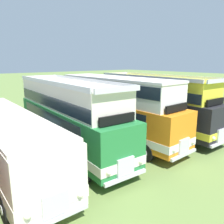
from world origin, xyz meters
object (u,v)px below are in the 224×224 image
bus_fourth_in_row (69,115)px  bus_fifth_in_row (117,106)px  bus_sixth_in_row (154,102)px  bus_third_in_row (6,137)px

bus_fourth_in_row → bus_fifth_in_row: size_ratio=1.00×
bus_fourth_in_row → bus_sixth_in_row: same height
bus_fourth_in_row → bus_third_in_row: bearing=-177.0°
bus_third_in_row → bus_sixth_in_row: size_ratio=1.04×
bus_third_in_row → bus_fifth_in_row: 7.43m
bus_fourth_in_row → bus_fifth_in_row: bearing=-2.3°
bus_sixth_in_row → bus_fifth_in_row: bearing=176.6°
bus_fourth_in_row → bus_sixth_in_row: bearing=-2.9°
bus_fifth_in_row → bus_fourth_in_row: bearing=177.7°
bus_fifth_in_row → bus_sixth_in_row: bearing=-3.4°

